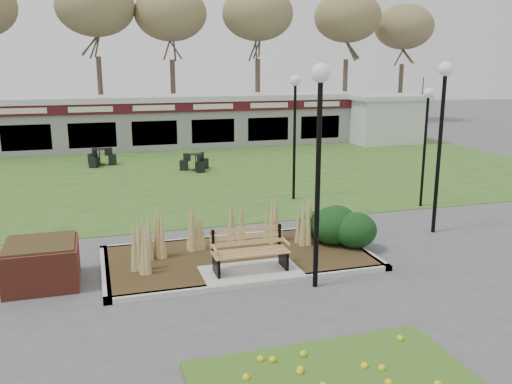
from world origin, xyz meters
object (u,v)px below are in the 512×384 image
object	(u,v)px
food_pavilion	(151,121)
lamp_post_mid_right	(427,121)
park_bench	(249,250)
bistro_set_b	(100,160)
bistro_set_d	(196,165)
lamp_post_near_left	(319,128)
brick_planter	(42,263)
lamp_post_far_right	(295,110)
lamp_post_near_right	(442,110)
service_hut	(384,118)
patio_umbrella	(421,113)

from	to	relation	value
food_pavilion	lamp_post_mid_right	xyz separation A→B (m)	(7.12, -15.63, 1.36)
park_bench	food_pavilion	bearing A→B (deg)	90.00
bistro_set_b	bistro_set_d	world-z (taller)	bistro_set_b
lamp_post_near_left	bistro_set_d	size ratio (longest dim) A/B	3.42
brick_planter	lamp_post_far_right	size ratio (longest dim) A/B	0.35
food_pavilion	lamp_post_near_right	world-z (taller)	lamp_post_near_right
brick_planter	lamp_post_near_left	bearing A→B (deg)	-17.95
park_bench	brick_planter	xyz separation A→B (m)	(-4.40, 0.75, -0.11)
service_hut	lamp_post_mid_right	distance (m)	15.14
park_bench	food_pavilion	xyz separation A→B (m)	(0.00, 19.71, 0.89)
service_hut	bistro_set_b	world-z (taller)	service_hut
food_pavilion	service_hut	distance (m)	13.64
park_bench	lamp_post_mid_right	distance (m)	8.51
food_pavilion	patio_umbrella	distance (m)	16.12
lamp_post_near_left	lamp_post_far_right	world-z (taller)	lamp_post_near_left
service_hut	patio_umbrella	bearing A→B (deg)	0.00
lamp_post_near_left	patio_umbrella	xyz separation A→B (m)	(14.84, 18.80, -1.66)
park_bench	lamp_post_near_right	world-z (taller)	lamp_post_near_right
brick_planter	bistro_set_b	xyz separation A→B (m)	(1.45, 14.08, -0.20)
bistro_set_b	patio_umbrella	distance (m)	19.23
brick_planter	lamp_post_near_right	world-z (taller)	lamp_post_near_right
bistro_set_d	lamp_post_mid_right	bearing A→B (deg)	-53.87
brick_planter	lamp_post_near_right	size ratio (longest dim) A/B	0.32
park_bench	food_pavilion	size ratio (longest dim) A/B	0.07
food_pavilion	lamp_post_mid_right	size ratio (longest dim) A/B	6.33
bistro_set_b	bistro_set_d	xyz separation A→B (m)	(4.05, -2.50, -0.02)
brick_planter	lamp_post_far_right	bearing A→B (deg)	34.97
lamp_post_near_right	patio_umbrella	size ratio (longest dim) A/B	1.72
bistro_set_d	park_bench	bearing A→B (deg)	-95.09
park_bench	service_hut	bearing A→B (deg)	52.75
food_pavilion	service_hut	size ratio (longest dim) A/B	5.59
lamp_post_near_right	lamp_post_mid_right	bearing A→B (deg)	63.50
bistro_set_b	patio_umbrella	bearing A→B (deg)	8.76
food_pavilion	lamp_post_mid_right	distance (m)	17.22
bistro_set_b	service_hut	bearing A→B (deg)	10.07
bistro_set_d	brick_planter	bearing A→B (deg)	-115.40
lamp_post_near_right	bistro_set_b	xyz separation A→B (m)	(-8.79, 13.30, -3.14)
park_bench	bistro_set_d	size ratio (longest dim) A/B	1.25
brick_planter	patio_umbrella	size ratio (longest dim) A/B	0.55
park_bench	lamp_post_far_right	xyz separation A→B (m)	(3.41, 6.21, 2.51)
brick_planter	bistro_set_d	xyz separation A→B (m)	(5.50, 11.58, -0.21)
lamp_post_near_left	patio_umbrella	size ratio (longest dim) A/B	1.71
brick_planter	service_hut	bearing A→B (deg)	43.52
food_pavilion	patio_umbrella	world-z (taller)	food_pavilion
lamp_post_far_right	brick_planter	bearing A→B (deg)	-145.03
lamp_post_far_right	lamp_post_near_left	bearing A→B (deg)	-107.21
bistro_set_b	lamp_post_mid_right	bearing A→B (deg)	-46.86
service_hut	lamp_post_far_right	xyz separation A→B (m)	(-10.09, -11.54, 1.65)
lamp_post_near_left	park_bench	bearing A→B (deg)	137.83
service_hut	bistro_set_d	xyz separation A→B (m)	(-12.40, -5.42, -1.19)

